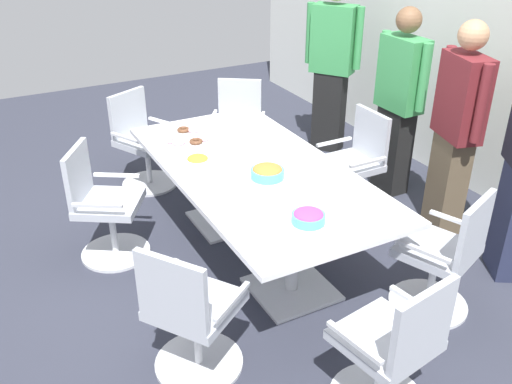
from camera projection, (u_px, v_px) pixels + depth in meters
The scene contains 19 objects.
ground_plane at pixel (256, 253), 4.54m from camera, with size 10.00×10.00×0.01m, color #2D303D.
back_wall at pixel (502, 44), 4.87m from camera, with size 8.00×0.10×2.80m, color silver.
conference_table at pixel (256, 183), 4.24m from camera, with size 2.40×1.20×0.75m.
office_chair_0 at pixel (103, 209), 4.34m from camera, with size 0.74×0.74×0.91m.
office_chair_1 at pixel (191, 318), 3.24m from camera, with size 0.75×0.75×0.91m.
office_chair_2 at pixel (391, 353), 2.99m from camera, with size 0.62×0.62×0.91m.
office_chair_3 at pixel (444, 260), 3.74m from camera, with size 0.70×0.70×0.91m.
office_chair_4 at pixel (354, 169), 4.97m from camera, with size 0.54×0.54×0.91m.
office_chair_5 at pixel (238, 132), 5.72m from camera, with size 0.75×0.75×0.91m.
office_chair_6 at pixel (143, 145), 5.43m from camera, with size 0.73×0.73×0.91m.
person_standing_0 at pixel (332, 64), 5.93m from camera, with size 0.55×0.43×1.83m.
person_standing_1 at pixel (399, 101), 5.09m from camera, with size 0.61×0.22×1.72m.
person_standing_2 at pixel (457, 127), 4.47m from camera, with size 0.61×0.33×1.75m.
snack_bowl_pretzels at pixel (267, 172), 4.03m from camera, with size 0.24×0.24×0.10m.
snack_bowl_chips_orange at pixel (198, 161), 4.19m from camera, with size 0.18×0.18×0.09m.
snack_bowl_candy_mix at pixel (308, 217), 3.48m from camera, with size 0.21×0.21×0.08m.
donut_platter at pixel (187, 137), 4.67m from camera, with size 0.39×0.39×0.04m.
plate_stack at pixel (380, 209), 3.62m from camera, with size 0.21×0.21×0.03m.
napkin_pile at pixel (262, 132), 4.73m from camera, with size 0.18×0.18×0.06m, color white.
Camera 1 is at (3.34, -1.76, 2.57)m, focal length 39.64 mm.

